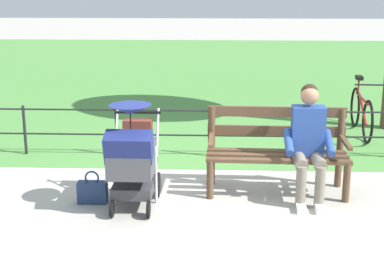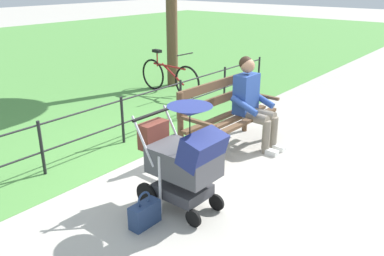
% 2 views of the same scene
% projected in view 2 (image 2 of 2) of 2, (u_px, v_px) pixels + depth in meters
% --- Properties ---
extents(ground_plane, '(60.00, 60.00, 0.00)m').
position_uv_depth(ground_plane, '(197.00, 169.00, 5.03)').
color(ground_plane, '#ADA89E').
extents(park_bench, '(1.61, 0.64, 0.96)m').
position_uv_depth(park_bench, '(226.00, 113.00, 5.47)').
color(park_bench, brown).
rests_on(park_bench, ground).
extents(person_on_bench, '(0.54, 0.74, 1.28)m').
position_uv_depth(person_on_bench, '(252.00, 100.00, 5.52)').
color(person_on_bench, slate).
rests_on(person_on_bench, ground).
extents(stroller, '(0.52, 0.89, 1.15)m').
position_uv_depth(stroller, '(184.00, 157.00, 3.96)').
color(stroller, black).
rests_on(stroller, ground).
extents(handbag, '(0.32, 0.14, 0.37)m').
position_uv_depth(handbag, '(145.00, 214.00, 3.85)').
color(handbag, navy).
rests_on(handbag, ground).
extents(park_fence, '(7.76, 0.04, 0.70)m').
position_uv_depth(park_fence, '(136.00, 111.00, 5.89)').
color(park_fence, black).
rests_on(park_fence, ground).
extents(bicycle, '(0.44, 1.66, 0.89)m').
position_uv_depth(bicycle, '(169.00, 77.00, 8.17)').
color(bicycle, black).
rests_on(bicycle, ground).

